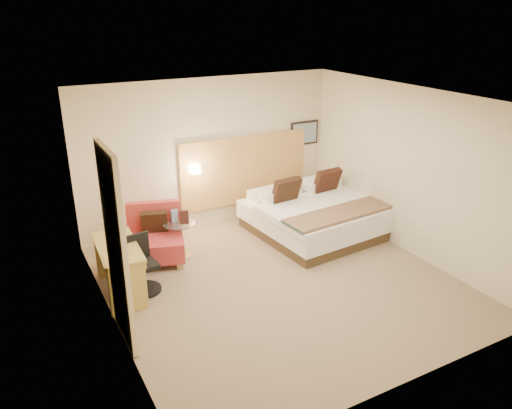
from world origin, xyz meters
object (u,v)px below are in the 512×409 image
desk (120,255)px  desk_chair (142,269)px  lounge_chair (155,239)px  side_table (180,237)px  bed (316,215)px

desk → desk_chair: desk_chair is taller
lounge_chair → side_table: 0.39m
bed → lounge_chair: size_ratio=2.19×
side_table → lounge_chair: bearing=173.1°
side_table → bed: bearing=-6.5°
lounge_chair → desk_chair: 0.92m
bed → side_table: 2.49m
bed → desk_chair: bed is taller
bed → side_table: bed is taller
desk_chair → desk: bearing=162.8°
lounge_chair → desk_chair: lounge_chair is taller
bed → desk: 3.62m
side_table → desk_chair: size_ratio=0.78×
bed → lounge_chair: bed is taller
lounge_chair → desk_chair: bearing=-119.5°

